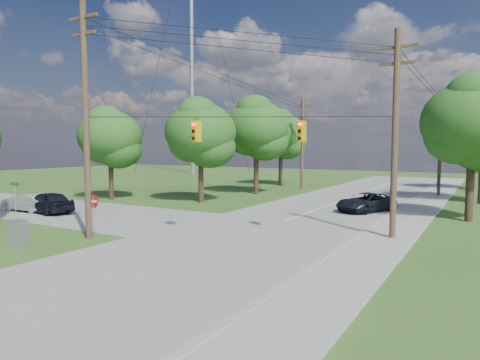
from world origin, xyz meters
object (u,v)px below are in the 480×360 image
Objects in this scene: do_not_enter_sign at (94,205)px; car_cross_dark at (48,202)px; pole_ne at (395,131)px; pole_north_w at (302,143)px; pole_north_e at (440,142)px; car_cross_silver at (27,202)px; car_main_north at (366,202)px; control_cabinet at (18,235)px; pole_sw at (86,116)px.

car_cross_dark is at bearing 159.50° from do_not_enter_sign.
pole_ne is 15.95m from do_not_enter_sign.
pole_north_w is at bearing 91.56° from do_not_enter_sign.
car_cross_silver is at bearing -133.92° from pole_north_e.
pole_north_e is 14.47m from car_main_north.
control_cabinet is (-11.04, -19.42, -0.04)m from car_main_north.
do_not_enter_sign is at bearing -115.46° from pole_north_e.
car_cross_dark is at bearing 91.60° from car_cross_silver.
car_cross_dark is 9.63m from do_not_enter_sign.
pole_north_e is 1.00× the size of pole_north_w.
car_cross_dark is 10.95m from control_cabinet.
do_not_enter_sign is (-13.81, -29.00, -3.50)m from pole_north_e.
pole_north_w is 33.05m from control_cabinet.
car_cross_dark is at bearing 155.63° from pole_sw.
car_main_north is (9.99, 16.28, -5.53)m from pole_sw.
pole_north_e reaches higher than car_cross_silver.
do_not_enter_sign reaches higher than car_cross_dark.
car_main_north reaches higher than car_cross_silver.
car_main_north is at bearing -104.75° from pole_north_e.
pole_north_e is at bearing 90.00° from pole_ne.
pole_north_w is at bearing 76.34° from control_cabinet.
control_cabinet is (8.15, -7.31, -0.14)m from car_cross_dark.
pole_ne reaches higher than do_not_enter_sign.
pole_ne is at bearing 28.27° from do_not_enter_sign.
car_main_north is 22.34m from control_cabinet.
do_not_enter_sign is at bearing 66.22° from control_cabinet.
do_not_enter_sign is at bearing -153.11° from pole_ne.
car_cross_dark is at bearing -131.76° from pole_north_e.
pole_north_e is 4.50× the size of do_not_enter_sign.
pole_sw is at bearing 58.96° from control_cabinet.
car_cross_dark is 2.03m from car_cross_silver.
pole_north_w is at bearing 152.11° from car_cross_silver.
pole_ne reaches higher than car_cross_silver.
do_not_enter_sign is (-13.81, -7.00, -3.84)m from pole_ne.
pole_north_w is at bearing 122.29° from pole_ne.
pole_north_w is 4.50× the size of do_not_enter_sign.
pole_north_e reaches higher than car_cross_dark.
pole_north_w is (-13.90, 22.00, -0.34)m from pole_ne.
pole_sw is 19.89m from car_main_north.
car_main_north is at bearing 112.00° from pole_ne.
pole_ne is 25.44m from car_cross_silver.
car_cross_dark is at bearing -123.95° from car_main_north.
car_cross_dark is 1.12× the size of car_cross_silver.
car_cross_silver is 0.83× the size of car_main_north.
pole_ne is 18.71m from control_cabinet.
car_cross_silver is 1.81× the size of do_not_enter_sign.
pole_north_w is at bearing 180.00° from pole_north_e.
car_cross_dark is at bearing 125.60° from control_cabinet.
pole_sw is 2.99× the size of car_cross_silver.
pole_sw is 6.48m from control_cabinet.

